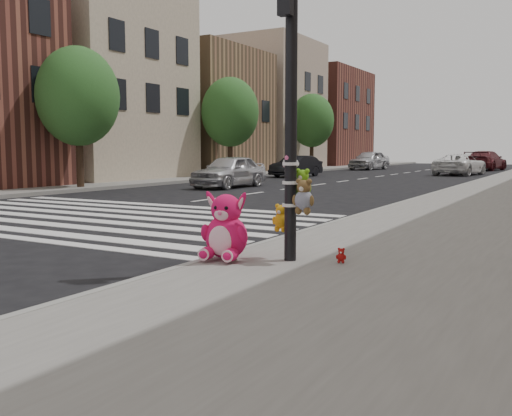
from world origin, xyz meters
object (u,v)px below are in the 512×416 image
Objects in this scene: pink_bunny at (226,231)px; car_dark_far at (296,166)px; red_teddy at (341,255)px; car_white_near at (460,164)px; signal_pole at (293,143)px; car_silver_far at (229,171)px.

pink_bunny is 0.25× the size of car_dark_far.
pink_bunny is 25.87m from car_dark_far.
car_white_near reaches higher than red_teddy.
signal_pole is 0.84× the size of car_white_near.
car_dark_far is at bearing 115.75° from signal_pole.
signal_pole is 16.62m from car_silver_far.
signal_pole is at bearing 15.39° from pink_bunny.
car_white_near is at bearing 84.82° from pink_bunny.
signal_pole is 1.49m from pink_bunny.
red_teddy is at bearing 104.62° from car_white_near.
signal_pole is at bearing 179.68° from red_teddy.
signal_pole is 4.24× the size of pink_bunny.
pink_bunny is 0.23× the size of car_silver_far.
car_white_near is at bearing 69.96° from car_silver_far.
pink_bunny is 16.45m from car_silver_far.
signal_pole reaches higher than red_teddy.
red_teddy is 0.05× the size of car_dark_far.
car_silver_far is at bearing 114.40° from red_teddy.
pink_bunny is (-0.82, -0.39, -1.19)m from signal_pole.
car_dark_far is 0.79× the size of car_white_near.
car_white_near is (-2.51, 30.78, 0.13)m from pink_bunny.
car_silver_far is at bearing 125.49° from signal_pole.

